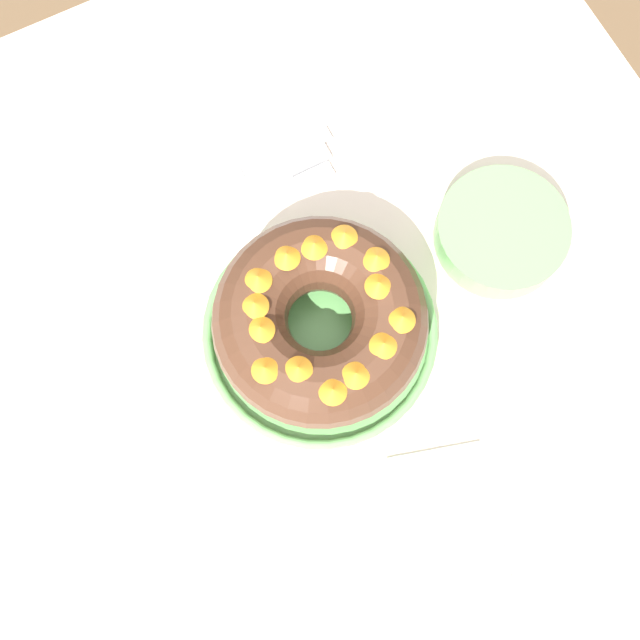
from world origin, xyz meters
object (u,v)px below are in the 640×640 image
at_px(side_bowl, 501,233).
at_px(bundt_cake, 320,320).
at_px(serving_dish, 320,332).
at_px(serving_knife, 239,174).
at_px(fork, 269,178).
at_px(cake_knife, 262,200).
at_px(napkin, 448,519).

bearing_deg(side_bowl, bundt_cake, -88.20).
xyz_separation_m(serving_dish, serving_knife, (-0.24, 0.00, -0.01)).
bearing_deg(serving_knife, fork, 53.44).
relative_size(bundt_cake, fork, 1.22).
xyz_separation_m(serving_dish, bundt_cake, (0.00, 0.00, 0.06)).
relative_size(bundt_cake, cake_knife, 1.40).
xyz_separation_m(fork, serving_knife, (-0.02, -0.03, 0.00)).
distance_m(fork, side_bowl, 0.31).
bearing_deg(fork, cake_knife, -38.26).
relative_size(side_bowl, napkin, 1.03).
bearing_deg(side_bowl, napkin, -39.96).
xyz_separation_m(serving_knife, side_bowl, (0.23, 0.26, 0.02)).
relative_size(serving_knife, cake_knife, 1.30).
bearing_deg(fork, serving_dish, -5.45).
xyz_separation_m(serving_dish, napkin, (0.27, 0.03, -0.01)).
relative_size(cake_knife, napkin, 1.12).
relative_size(fork, napkin, 1.28).
bearing_deg(cake_knife, serving_dish, -4.02).
height_order(serving_dish, serving_knife, serving_dish).
relative_size(serving_dish, fork, 1.39).
distance_m(serving_knife, napkin, 0.51).
height_order(serving_knife, cake_knife, same).
xyz_separation_m(cake_knife, side_bowl, (0.19, 0.25, 0.02)).
bearing_deg(serving_dish, side_bowl, 91.78).
bearing_deg(napkin, serving_dish, -173.21).
distance_m(fork, serving_knife, 0.04).
bearing_deg(fork, napkin, 3.37).
distance_m(fork, napkin, 0.48).
xyz_separation_m(fork, cake_knife, (0.02, -0.02, 0.00)).
relative_size(bundt_cake, napkin, 1.56).
xyz_separation_m(bundt_cake, fork, (-0.22, 0.04, -0.06)).
distance_m(serving_dish, fork, 0.22).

